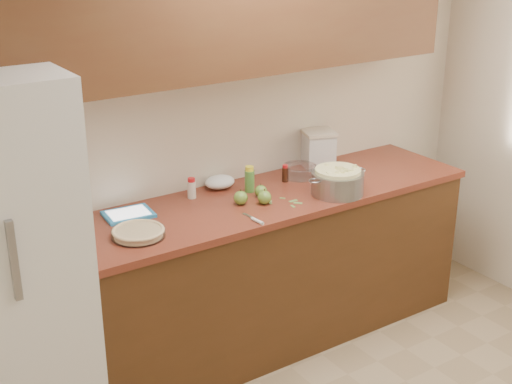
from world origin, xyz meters
TOP-DOWN VIEW (x-y plane):
  - room_shell at (0.00, 0.00)m, footprint 3.60×3.60m
  - counter_run at (0.00, 1.48)m, footprint 2.64×0.68m
  - upper_cabinets at (0.00, 1.63)m, footprint 2.60×0.34m
  - pie at (-0.77, 1.37)m, footprint 0.27×0.27m
  - colander at (0.41, 1.28)m, footprint 0.40×0.30m
  - flour_canister at (0.61, 1.70)m, footprint 0.24×0.24m
  - tablet at (-0.70, 1.64)m, footprint 0.27×0.21m
  - paring_knife at (-0.19, 1.20)m, footprint 0.04×0.19m
  - lemon_bottle at (0.02, 1.58)m, footprint 0.06×0.06m
  - cinnamon_shaker at (-0.30, 1.68)m, footprint 0.05×0.05m
  - vanilla_bottle at (0.28, 1.60)m, footprint 0.04×0.04m
  - mixing_bowl at (0.40, 1.61)m, footprint 0.20×0.20m
  - paper_towel at (-0.09, 1.72)m, footprint 0.19×0.16m
  - apple_left at (-0.13, 1.44)m, footprint 0.08×0.08m
  - apple_center at (0.02, 1.47)m, footprint 0.07×0.07m
  - apple_front at (-0.02, 1.38)m, footprint 0.08×0.08m
  - peel_a at (0.11, 1.39)m, footprint 0.03×0.03m
  - peel_b at (0.01, 1.37)m, footprint 0.02×0.04m
  - peel_c at (0.14, 1.28)m, footprint 0.05×0.05m
  - peel_d at (0.14, 1.32)m, footprint 0.05×0.02m
  - peel_e at (0.09, 1.26)m, footprint 0.02×0.04m
  - peel_f at (0.02, 1.40)m, footprint 0.04×0.05m

SIDE VIEW (x-z plane):
  - counter_run at x=0.00m, z-range 0.00..0.92m
  - peel_a at x=0.11m, z-range 0.92..0.92m
  - peel_b at x=0.01m, z-range 0.92..0.92m
  - peel_c at x=0.14m, z-range 0.92..0.92m
  - peel_d at x=0.14m, z-range 0.92..0.92m
  - peel_e at x=0.09m, z-range 0.92..0.92m
  - peel_f at x=0.02m, z-range 0.92..0.92m
  - paring_knife at x=-0.19m, z-range 0.92..0.94m
  - tablet at x=-0.70m, z-range 0.92..0.94m
  - pie at x=-0.77m, z-range 0.92..0.96m
  - apple_center at x=0.02m, z-range 0.91..1.00m
  - paper_towel at x=-0.09m, z-range 0.92..0.99m
  - apple_front at x=-0.02m, z-range 0.91..1.00m
  - apple_left at x=-0.13m, z-range 0.91..1.00m
  - mixing_bowl at x=0.40m, z-range 0.92..1.00m
  - vanilla_bottle at x=0.28m, z-range 0.92..1.02m
  - cinnamon_shaker at x=-0.30m, z-range 0.92..1.03m
  - colander at x=0.41m, z-range 0.92..1.06m
  - lemon_bottle at x=0.02m, z-range 0.92..1.07m
  - flour_canister at x=0.61m, z-range 0.92..1.16m
  - room_shell at x=0.00m, z-range -0.50..3.10m
  - upper_cabinets at x=0.00m, z-range 1.60..2.30m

